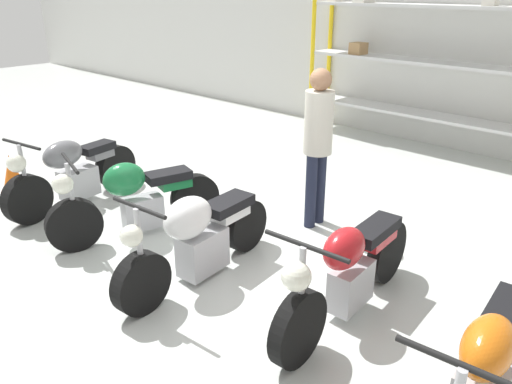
{
  "coord_description": "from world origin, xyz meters",
  "views": [
    {
      "loc": [
        3.19,
        -3.0,
        2.65
      ],
      "look_at": [
        0.0,
        0.4,
        0.7
      ],
      "focal_mm": 35.0,
      "sensor_mm": 36.0,
      "label": 1
    }
  ],
  "objects_px": {
    "motorcycle_grey": "(73,173)",
    "motorcycle_red": "(349,271)",
    "motorcycle_orange": "(484,378)",
    "motorcycle_green": "(135,198)",
    "shelving_rack": "(438,59)",
    "person_near_rack": "(318,136)",
    "traffic_cone": "(12,174)",
    "motorcycle_white": "(198,237)"
  },
  "relations": [
    {
      "from": "shelving_rack",
      "to": "motorcycle_orange",
      "type": "xyz_separation_m",
      "value": [
        2.91,
        -5.39,
        -1.1
      ]
    },
    {
      "from": "motorcycle_grey",
      "to": "traffic_cone",
      "type": "bearing_deg",
      "value": -77.54
    },
    {
      "from": "motorcycle_orange",
      "to": "person_near_rack",
      "type": "height_order",
      "value": "person_near_rack"
    },
    {
      "from": "motorcycle_grey",
      "to": "traffic_cone",
      "type": "relative_size",
      "value": 3.58
    },
    {
      "from": "shelving_rack",
      "to": "motorcycle_green",
      "type": "relative_size",
      "value": 2.41
    },
    {
      "from": "motorcycle_orange",
      "to": "traffic_cone",
      "type": "xyz_separation_m",
      "value": [
        -6.12,
        -0.33,
        -0.15
      ]
    },
    {
      "from": "person_near_rack",
      "to": "motorcycle_red",
      "type": "bearing_deg",
      "value": 134.17
    },
    {
      "from": "motorcycle_white",
      "to": "person_near_rack",
      "type": "relative_size",
      "value": 1.09
    },
    {
      "from": "traffic_cone",
      "to": "motorcycle_orange",
      "type": "bearing_deg",
      "value": 3.09
    },
    {
      "from": "motorcycle_red",
      "to": "motorcycle_orange",
      "type": "xyz_separation_m",
      "value": [
        1.28,
        -0.45,
        -0.02
      ]
    },
    {
      "from": "motorcycle_orange",
      "to": "motorcycle_green",
      "type": "bearing_deg",
      "value": -97.09
    },
    {
      "from": "traffic_cone",
      "to": "person_near_rack",
      "type": "bearing_deg",
      "value": 29.79
    },
    {
      "from": "motorcycle_white",
      "to": "motorcycle_red",
      "type": "bearing_deg",
      "value": 102.51
    },
    {
      "from": "shelving_rack",
      "to": "motorcycle_grey",
      "type": "relative_size",
      "value": 2.38
    },
    {
      "from": "motorcycle_orange",
      "to": "traffic_cone",
      "type": "relative_size",
      "value": 3.88
    },
    {
      "from": "motorcycle_white",
      "to": "person_near_rack",
      "type": "xyz_separation_m",
      "value": [
        0.1,
        1.7,
        0.65
      ]
    },
    {
      "from": "motorcycle_white",
      "to": "motorcycle_grey",
      "type": "bearing_deg",
      "value": -96.83
    },
    {
      "from": "motorcycle_green",
      "to": "motorcycle_red",
      "type": "distance_m",
      "value": 2.6
    },
    {
      "from": "shelving_rack",
      "to": "person_near_rack",
      "type": "bearing_deg",
      "value": -84.51
    },
    {
      "from": "traffic_cone",
      "to": "motorcycle_red",
      "type": "bearing_deg",
      "value": 9.2
    },
    {
      "from": "motorcycle_green",
      "to": "traffic_cone",
      "type": "bearing_deg",
      "value": -63.22
    },
    {
      "from": "shelving_rack",
      "to": "motorcycle_green",
      "type": "bearing_deg",
      "value": -100.04
    },
    {
      "from": "motorcycle_green",
      "to": "shelving_rack",
      "type": "bearing_deg",
      "value": -174.25
    },
    {
      "from": "motorcycle_green",
      "to": "person_near_rack",
      "type": "height_order",
      "value": "person_near_rack"
    },
    {
      "from": "motorcycle_orange",
      "to": "person_near_rack",
      "type": "bearing_deg",
      "value": -129.16
    },
    {
      "from": "motorcycle_white",
      "to": "motorcycle_green",
      "type": "bearing_deg",
      "value": -100.44
    },
    {
      "from": "shelving_rack",
      "to": "motorcycle_grey",
      "type": "distance_m",
      "value": 5.89
    },
    {
      "from": "motorcycle_red",
      "to": "motorcycle_orange",
      "type": "distance_m",
      "value": 1.35
    },
    {
      "from": "motorcycle_red",
      "to": "traffic_cone",
      "type": "distance_m",
      "value": 4.91
    },
    {
      "from": "motorcycle_red",
      "to": "person_near_rack",
      "type": "distance_m",
      "value": 1.91
    },
    {
      "from": "motorcycle_grey",
      "to": "motorcycle_orange",
      "type": "distance_m",
      "value": 5.18
    },
    {
      "from": "motorcycle_grey",
      "to": "person_near_rack",
      "type": "relative_size",
      "value": 1.08
    },
    {
      "from": "motorcycle_green",
      "to": "traffic_cone",
      "type": "distance_m",
      "value": 2.32
    },
    {
      "from": "motorcycle_white",
      "to": "motorcycle_red",
      "type": "relative_size",
      "value": 0.95
    },
    {
      "from": "motorcycle_red",
      "to": "motorcycle_orange",
      "type": "relative_size",
      "value": 0.98
    },
    {
      "from": "motorcycle_green",
      "to": "motorcycle_white",
      "type": "relative_size",
      "value": 0.98
    },
    {
      "from": "traffic_cone",
      "to": "shelving_rack",
      "type": "bearing_deg",
      "value": 60.74
    },
    {
      "from": "motorcycle_grey",
      "to": "motorcycle_green",
      "type": "relative_size",
      "value": 1.01
    },
    {
      "from": "motorcycle_grey",
      "to": "person_near_rack",
      "type": "distance_m",
      "value": 3.16
    },
    {
      "from": "motorcycle_green",
      "to": "person_near_rack",
      "type": "relative_size",
      "value": 1.06
    },
    {
      "from": "motorcycle_grey",
      "to": "person_near_rack",
      "type": "height_order",
      "value": "person_near_rack"
    },
    {
      "from": "motorcycle_grey",
      "to": "motorcycle_red",
      "type": "distance_m",
      "value": 3.92
    }
  ]
}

